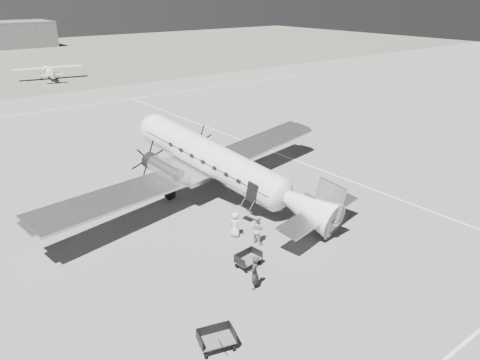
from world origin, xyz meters
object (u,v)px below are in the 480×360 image
Objects in this scene: baggage_cart_near at (248,260)px; ground_crew at (255,273)px; light_plane_right at (49,73)px; passenger at (235,225)px; dc3_airliner at (222,167)px; baggage_cart_far at (216,340)px; ramp_agent at (257,229)px.

ground_crew is (-1.01, -1.75, 0.49)m from baggage_cart_near.
passenger is (-8.46, -62.91, -0.38)m from light_plane_right.
passenger is (2.53, 4.89, -0.12)m from ground_crew.
ground_crew is 1.15× the size of passenger.
ground_crew reaches higher than passenger.
dc3_airliner is 2.37× the size of light_plane_right.
passenger reaches higher than baggage_cart_far.
light_plane_right is 63.47m from passenger.
ramp_agent reaches higher than baggage_cart_near.
baggage_cart_near is 0.92× the size of baggage_cart_far.
dc3_airliner is 16.76× the size of baggage_cart_far.
dc3_airliner is at bearing 56.44° from baggage_cart_near.
baggage_cart_near is (-4.05, -7.92, -2.13)m from dc3_airliner.
dc3_airliner is at bearing -86.09° from light_plane_right.
light_plane_right is 6.25× the size of ground_crew.
dc3_airliner is 15.22m from baggage_cart_far.
ground_crew is (-5.06, -9.67, -1.65)m from dc3_airliner.
dc3_airliner reaches higher than passenger.
baggage_cart_far is 9.77m from passenger.
ground_crew reaches higher than baggage_cart_far.
passenger reaches higher than baggage_cart_near.
ground_crew is at bearing 46.73° from baggage_cart_far.
baggage_cart_near is 2.08m from ground_crew.
ground_crew is at bearing 129.47° from passenger.
ramp_agent is at bearing 55.65° from baggage_cart_far.
passenger is at bearing 64.24° from baggage_cart_far.
baggage_cart_near is 0.94× the size of passenger.
light_plane_right is at bearing -17.93° from ramp_agent.
baggage_cart_near is at bearing -156.09° from ground_crew.
light_plane_right reaches higher than baggage_cart_near.
baggage_cart_near is at bearing 55.58° from baggage_cart_far.
ramp_agent reaches higher than passenger.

